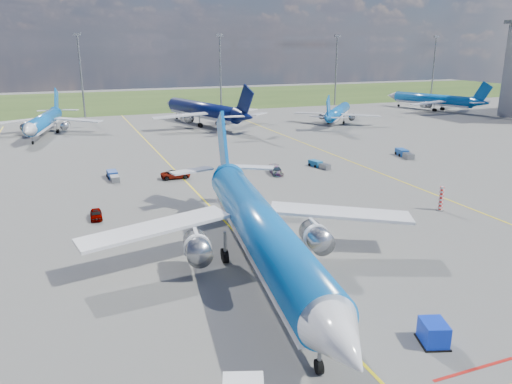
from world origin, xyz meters
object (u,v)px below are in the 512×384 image
object	(u,v)px
warning_post	(441,199)
bg_jet_n	(203,125)
uld_container	(434,333)
baggage_tug_w	(319,165)
bg_jet_ne	(337,123)
baggage_tug_c	(113,176)
bg_jet_nnw	(46,135)
bg_jet_ene	(431,110)
service_car_a	(96,214)
service_car_c	(276,170)
main_airliner	(261,272)
service_car_b	(176,174)
baggage_tug_e	(404,154)

from	to	relation	value
warning_post	bg_jet_n	world-z (taller)	bg_jet_n
uld_container	baggage_tug_w	xyz separation A→B (m)	(17.03, 48.03, -0.34)
warning_post	bg_jet_ne	world-z (taller)	bg_jet_ne
baggage_tug_c	bg_jet_n	bearing A→B (deg)	57.62
bg_jet_nnw	baggage_tug_c	world-z (taller)	bg_jet_nnw
bg_jet_ne	bg_jet_ene	world-z (taller)	bg_jet_ene
bg_jet_n	baggage_tug_c	bearing A→B (deg)	43.81
bg_jet_ne	service_car_a	xyz separation A→B (m)	(-64.41, -54.90, 0.57)
bg_jet_nnw	baggage_tug_w	distance (m)	65.76
service_car_c	uld_container	bearing A→B (deg)	-88.72
main_airliner	service_car_a	distance (m)	23.79
bg_jet_n	baggage_tug_c	xyz separation A→B (m)	(-27.05, -46.31, 0.51)
bg_jet_nnw	service_car_a	world-z (taller)	bg_jet_nnw
baggage_tug_c	bg_jet_nnw	bearing A→B (deg)	100.39
bg_jet_ene	service_car_a	size ratio (longest dim) A/B	10.79
baggage_tug_c	bg_jet_ne	bearing A→B (deg)	29.37
uld_container	bg_jet_ne	bearing A→B (deg)	81.84
bg_jet_n	service_car_a	size ratio (longest dim) A/B	12.56
service_car_a	service_car_c	world-z (taller)	service_car_c
service_car_b	baggage_tug_c	world-z (taller)	service_car_b
service_car_a	baggage_tug_w	bearing A→B (deg)	22.24
bg_jet_nnw	warning_post	bearing A→B (deg)	-47.03
warning_post	main_airliner	xyz separation A→B (m)	(-27.06, -8.03, -1.50)
baggage_tug_e	service_car_b	bearing A→B (deg)	-166.83
bg_jet_nnw	bg_jet_n	world-z (taller)	bg_jet_n
uld_container	service_car_a	bearing A→B (deg)	137.64
bg_jet_ene	service_car_b	bearing A→B (deg)	10.81
baggage_tug_w	baggage_tug_e	distance (m)	18.47
warning_post	service_car_c	world-z (taller)	warning_post
warning_post	bg_jet_nnw	size ratio (longest dim) A/B	0.09
uld_container	main_airliner	bearing A→B (deg)	133.18
bg_jet_nnw	service_car_b	distance (m)	52.03
bg_jet_ne	bg_jet_ene	bearing A→B (deg)	-122.87
bg_jet_ne	main_airliner	size ratio (longest dim) A/B	0.70
baggage_tug_w	baggage_tug_e	world-z (taller)	baggage_tug_e
service_car_a	baggage_tug_c	size ratio (longest dim) A/B	0.68
main_airliner	baggage_tug_e	xyz separation A→B (m)	(42.19, 34.96, 0.56)
bg_jet_n	main_airliner	bearing A→B (deg)	61.92
bg_jet_ne	baggage_tug_w	bearing A→B (deg)	96.38
bg_jet_n	service_car_b	distance (m)	52.58
bg_jet_n	service_car_c	xyz separation A→B (m)	(-2.83, -52.56, 0.61)
service_car_a	bg_jet_n	bearing A→B (deg)	66.60
baggage_tug_e	uld_container	bearing A→B (deg)	-112.41
bg_jet_ene	main_airliner	bearing A→B (deg)	24.60
bg_jet_nnw	bg_jet_ne	world-z (taller)	bg_jet_nnw
main_airliner	baggage_tug_e	bearing A→B (deg)	47.55
bg_jet_ene	baggage_tug_e	world-z (taller)	bg_jet_ene
bg_jet_nnw	baggage_tug_e	distance (m)	77.94
main_airliner	service_car_c	world-z (taller)	main_airliner
bg_jet_ene	main_airliner	distance (m)	127.23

